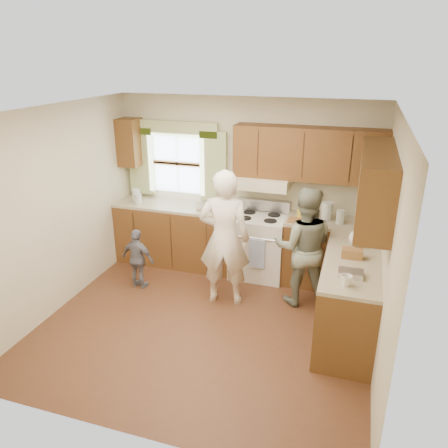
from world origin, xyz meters
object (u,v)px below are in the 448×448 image
(stove, at_px, (259,245))
(woman_left, at_px, (224,239))
(woman_right, at_px, (303,247))
(child, at_px, (138,259))

(stove, distance_m, woman_left, 0.99)
(stove, height_order, woman_left, woman_left)
(stove, xyz_separation_m, woman_right, (0.70, -0.59, 0.31))
(woman_left, xyz_separation_m, child, (-1.23, -0.01, -0.46))
(woman_left, distance_m, woman_right, 1.00)
(woman_left, height_order, woman_right, woman_left)
(woman_left, relative_size, woman_right, 1.14)
(stove, bearing_deg, child, -149.40)
(child, bearing_deg, stove, -141.42)
(stove, distance_m, child, 1.72)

